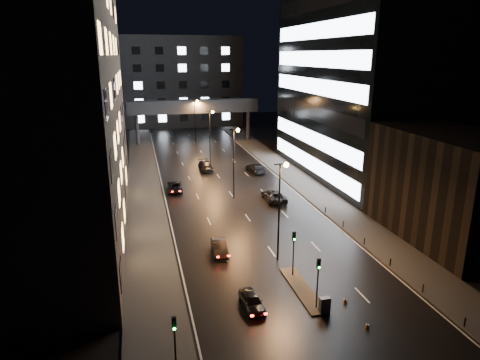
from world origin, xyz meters
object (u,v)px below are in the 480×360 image
at_px(car_away_b, 219,248).
at_px(utility_cabinet, 325,305).
at_px(car_away_a, 252,301).
at_px(car_away_c, 175,187).
at_px(car_toward_b, 255,168).
at_px(car_toward_a, 274,196).
at_px(car_away_d, 206,166).

xyz_separation_m(car_away_b, utility_cabinet, (6.15, -12.45, 0.09)).
bearing_deg(car_away_a, car_away_c, 93.20).
relative_size(car_away_b, car_toward_b, 0.77).
bearing_deg(car_away_c, car_toward_a, -26.80).
height_order(car_away_b, car_toward_a, car_toward_a).
height_order(car_away_b, car_away_d, car_away_d).
height_order(car_away_c, car_toward_b, car_toward_b).
height_order(car_away_a, utility_cabinet, utility_cabinet).
bearing_deg(car_away_c, car_away_d, 62.72).
height_order(car_away_b, car_toward_b, car_toward_b).
relative_size(car_toward_a, car_toward_b, 1.03).
bearing_deg(car_toward_a, car_away_c, -29.03).
distance_m(car_away_a, car_away_c, 32.80).
xyz_separation_m(car_away_d, utility_cabinet, (2.20, -45.94, -0.01)).
xyz_separation_m(car_away_d, car_toward_a, (6.72, -18.77, -0.01)).
bearing_deg(car_away_a, car_away_b, 91.31).
bearing_deg(car_away_b, car_toward_a, 57.90).
xyz_separation_m(car_away_a, car_away_b, (-0.69, 10.38, 0.05)).
distance_m(car_away_d, car_toward_a, 19.94).
distance_m(car_away_b, car_toward_b, 32.54).
height_order(car_away_b, car_away_c, car_away_b).
relative_size(car_away_a, car_away_b, 0.90).
bearing_deg(utility_cabinet, car_away_c, 103.83).
bearing_deg(car_toward_a, car_away_b, 54.66).
relative_size(car_away_a, utility_cabinet, 2.99).
bearing_deg(car_toward_a, car_away_d, -69.68).
relative_size(car_away_b, car_away_d, 0.77).
relative_size(car_away_d, car_toward_a, 0.97).
distance_m(car_away_a, utility_cabinet, 5.84).
bearing_deg(car_away_d, car_away_b, -97.68).
bearing_deg(car_away_a, car_toward_b, 71.54).
bearing_deg(car_toward_a, car_away_a, 68.93).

